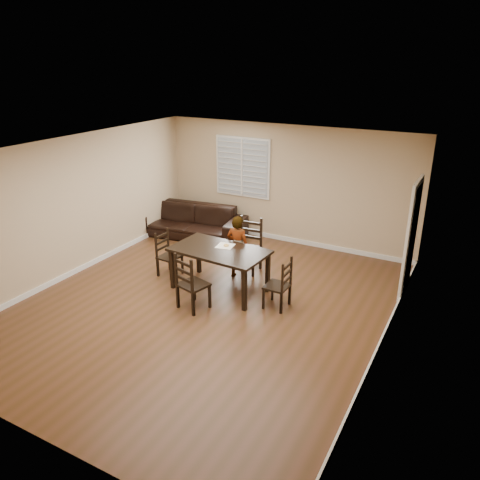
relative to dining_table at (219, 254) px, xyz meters
name	(u,v)px	position (x,y,z in m)	size (l,w,h in m)	color
ground	(205,305)	(0.07, -0.62, -0.73)	(7.00, 7.00, 0.00)	#57321D
room	(210,204)	(0.11, -0.45, 1.08)	(6.04, 7.04, 2.72)	tan
dining_table	(219,254)	(0.00, 0.00, 0.00)	(1.80, 1.09, 0.81)	black
chair_near	(250,246)	(0.06, 1.11, -0.23)	(0.52, 0.49, 1.09)	black
chair_far	(188,286)	(-0.09, -0.91, -0.26)	(0.56, 0.54, 1.03)	black
chair_left	(165,255)	(-1.30, 0.09, -0.31)	(0.41, 0.43, 0.91)	black
chair_right	(283,286)	(1.30, -0.08, -0.31)	(0.39, 0.42, 0.92)	black
child	(238,247)	(0.04, 0.63, -0.09)	(0.46, 0.30, 1.27)	gray
napkin	(225,246)	(0.01, 0.19, 0.09)	(0.30, 0.30, 0.00)	white
donut	(226,245)	(0.03, 0.19, 0.11)	(0.10, 0.10, 0.04)	gold
sofa	(192,221)	(-2.02, 2.11, -0.35)	(2.55, 1.00, 0.74)	black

